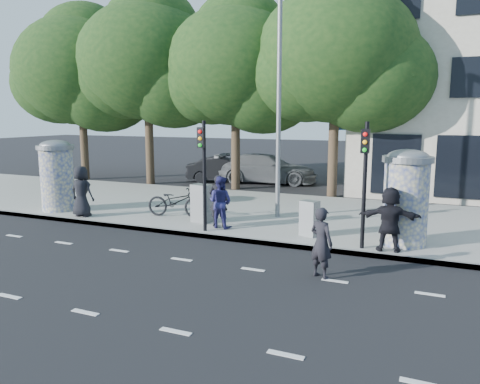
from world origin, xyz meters
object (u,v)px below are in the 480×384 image
at_px(ad_column_right, 406,195).
at_px(car_mid, 224,169).
at_px(cabinet_left, 201,203).
at_px(bicycle, 176,201).
at_px(street_lamp, 279,83).
at_px(ped_b, 218,201).
at_px(ped_a, 82,191).
at_px(ped_f, 390,219).
at_px(ped_c, 220,202).
at_px(cabinet_right, 309,218).
at_px(car_right, 267,169).
at_px(man_road, 321,243).
at_px(traffic_pole_near, 203,165).
at_px(traffic_pole_far, 365,172).
at_px(ad_column_left, 57,174).

height_order(ad_column_right, car_mid, ad_column_right).
bearing_deg(cabinet_left, bicycle, 174.89).
relative_size(street_lamp, ped_b, 4.77).
distance_m(ped_a, ped_f, 10.46).
bearing_deg(bicycle, ped_a, 103.97).
distance_m(ped_c, cabinet_right, 2.90).
bearing_deg(car_mid, car_right, -100.32).
xyz_separation_m(ad_column_right, ped_b, (-5.68, -0.14, -0.55)).
distance_m(man_road, cabinet_right, 3.22).
xyz_separation_m(ped_c, car_right, (-2.48, 10.95, -0.18)).
xyz_separation_m(man_road, cabinet_right, (-1.09, 3.03, -0.15)).
relative_size(ad_column_right, bicycle, 1.27).
bearing_deg(cabinet_right, traffic_pole_near, -147.88).
relative_size(ped_b, bicycle, 0.80).
bearing_deg(ped_b, traffic_pole_far, 158.32).
xyz_separation_m(ped_b, car_right, (-2.34, 10.80, -0.19)).
bearing_deg(ped_f, ad_column_right, -117.41).
relative_size(ped_b, man_road, 1.01).
height_order(ped_a, man_road, ped_a).
bearing_deg(man_road, traffic_pole_near, -2.70).
height_order(traffic_pole_far, ped_a, traffic_pole_far).
distance_m(ad_column_right, car_right, 13.36).
bearing_deg(ped_b, man_road, 131.21).
height_order(traffic_pole_near, man_road, traffic_pole_near).
bearing_deg(ped_a, ad_column_left, -19.43).
xyz_separation_m(ad_column_right, ped_a, (-10.77, -0.73, -0.49)).
bearing_deg(man_road, ped_c, -10.54).
height_order(man_road, car_right, man_road).
distance_m(ad_column_left, car_right, 11.74).
relative_size(man_road, car_right, 0.30).
relative_size(ped_b, cabinet_left, 1.31).
height_order(traffic_pole_far, ped_c, traffic_pole_far).
bearing_deg(cabinet_right, car_right, 134.91).
distance_m(ped_b, man_road, 5.12).
distance_m(ad_column_right, ped_f, 1.04).
xyz_separation_m(cabinet_right, car_mid, (-7.72, 10.30, 0.01)).
distance_m(street_lamp, ped_a, 7.86).
bearing_deg(street_lamp, traffic_pole_near, -116.23).
relative_size(ped_f, car_mid, 0.41).
bearing_deg(traffic_pole_far, man_road, -104.01).
relative_size(ad_column_right, car_mid, 0.63).
xyz_separation_m(ad_column_right, man_road, (-1.57, -3.18, -0.71)).
height_order(ped_b, ped_f, ped_f).
distance_m(ad_column_left, cabinet_right, 9.78).
bearing_deg(ped_f, street_lamp, -41.38).
bearing_deg(car_right, cabinet_left, -179.63).
distance_m(cabinet_left, car_mid, 10.71).
bearing_deg(car_mid, traffic_pole_near, -179.98).
relative_size(ad_column_left, bicycle, 1.27).
relative_size(ad_column_left, ad_column_right, 1.00).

